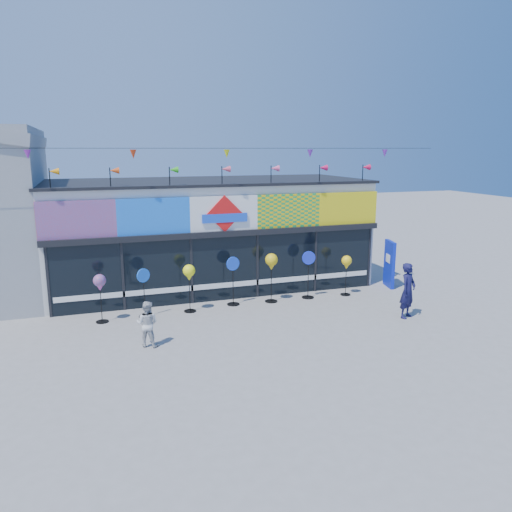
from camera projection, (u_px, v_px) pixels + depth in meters
name	position (u px, v px, depth m)	size (l,w,h in m)	color
ground	(256.00, 332.00, 14.67)	(80.00, 80.00, 0.00)	gray
kite_shop	(208.00, 232.00, 19.74)	(16.00, 5.70, 5.31)	silver
blue_sign	(389.00, 264.00, 19.34)	(0.35, 0.91, 1.81)	#0B20B2
spinner_0	(100.00, 284.00, 15.26)	(0.39, 0.39, 1.54)	black
spinner_1	(144.00, 292.00, 15.84)	(0.42, 0.41, 1.59)	black
spinner_2	(189.00, 274.00, 16.27)	(0.40, 0.40, 1.60)	black
spinner_3	(233.00, 280.00, 17.07)	(0.47, 0.43, 1.69)	black
spinner_4	(271.00, 263.00, 17.31)	(0.44, 0.44, 1.74)	black
spinner_5	(308.00, 273.00, 17.87)	(0.49, 0.44, 1.72)	black
spinner_6	(347.00, 264.00, 18.16)	(0.38, 0.38, 1.49)	black
adult_man	(408.00, 291.00, 15.78)	(0.65, 0.42, 1.78)	#14133C
child	(147.00, 324.00, 13.52)	(0.62, 0.36, 1.27)	silver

